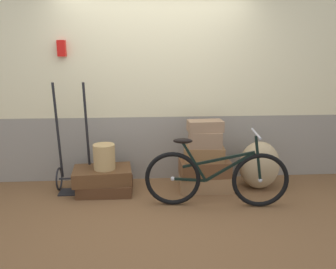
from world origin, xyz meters
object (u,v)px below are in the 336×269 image
(suitcase_3, at_px, (205,168))
(wicker_basket, at_px, (104,157))
(suitcase_6, at_px, (205,126))
(luggage_trolley, at_px, (75,167))
(suitcase_1, at_px, (102,175))
(burlap_sack, at_px, (259,165))
(suitcase_4, at_px, (204,154))
(suitcase_5, at_px, (205,140))
(bicycle, at_px, (216,178))
(suitcase_0, at_px, (106,187))
(suitcase_2, at_px, (206,182))

(suitcase_3, relative_size, wicker_basket, 2.00)
(suitcase_6, distance_m, luggage_trolley, 1.74)
(suitcase_1, bearing_deg, suitcase_6, -5.51)
(wicker_basket, xyz_separation_m, luggage_trolley, (-0.40, 0.12, -0.16))
(suitcase_1, height_order, burlap_sack, burlap_sack)
(suitcase_4, distance_m, burlap_sack, 0.76)
(suitcase_5, distance_m, suitcase_6, 0.17)
(bicycle, bearing_deg, burlap_sack, 35.94)
(suitcase_3, height_order, suitcase_5, suitcase_5)
(suitcase_0, relative_size, wicker_basket, 2.14)
(suitcase_5, relative_size, luggage_trolley, 0.29)
(luggage_trolley, relative_size, bicycle, 0.85)
(suitcase_1, height_order, luggage_trolley, luggage_trolley)
(suitcase_4, relative_size, wicker_basket, 1.59)
(suitcase_1, distance_m, suitcase_5, 1.37)
(suitcase_3, xyz_separation_m, luggage_trolley, (-1.66, 0.12, 0.02))
(suitcase_4, xyz_separation_m, suitcase_6, (0.01, 0.01, 0.36))
(suitcase_0, distance_m, wicker_basket, 0.40)
(suitcase_1, xyz_separation_m, wicker_basket, (0.04, -0.02, 0.24))
(suitcase_0, height_order, suitcase_4, suitcase_4)
(suitcase_4, xyz_separation_m, luggage_trolley, (-1.65, 0.12, -0.17))
(suitcase_4, height_order, suitcase_5, suitcase_5)
(burlap_sack, bearing_deg, luggage_trolley, 177.80)
(suitcase_0, distance_m, suitcase_2, 1.29)
(suitcase_6, bearing_deg, wicker_basket, 176.89)
(suitcase_1, relative_size, bicycle, 0.44)
(suitcase_0, bearing_deg, suitcase_6, 0.49)
(bicycle, bearing_deg, suitcase_3, 95.76)
(suitcase_3, distance_m, burlap_sack, 0.72)
(suitcase_5, bearing_deg, suitcase_6, 90.91)
(suitcase_5, bearing_deg, luggage_trolley, 179.25)
(suitcase_0, height_order, bicycle, bicycle)
(suitcase_3, relative_size, burlap_sack, 1.01)
(suitcase_2, xyz_separation_m, luggage_trolley, (-1.69, 0.10, 0.22))
(bicycle, bearing_deg, suitcase_0, 160.28)
(bicycle, bearing_deg, suitcase_6, 96.30)
(suitcase_2, bearing_deg, burlap_sack, 1.93)
(suitcase_5, relative_size, suitcase_6, 0.95)
(bicycle, bearing_deg, suitcase_2, 92.77)
(suitcase_6, relative_size, luggage_trolley, 0.31)
(suitcase_6, bearing_deg, luggage_trolley, 172.64)
(suitcase_5, distance_m, luggage_trolley, 1.70)
(suitcase_4, bearing_deg, bicycle, -77.81)
(suitcase_3, height_order, wicker_basket, wicker_basket)
(suitcase_1, relative_size, burlap_sack, 1.15)
(suitcase_2, relative_size, wicker_basket, 2.14)
(burlap_sack, bearing_deg, suitcase_3, -177.56)
(suitcase_4, distance_m, suitcase_5, 0.19)
(suitcase_3, xyz_separation_m, burlap_sack, (0.72, 0.03, 0.01))
(suitcase_3, relative_size, suitcase_4, 1.26)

